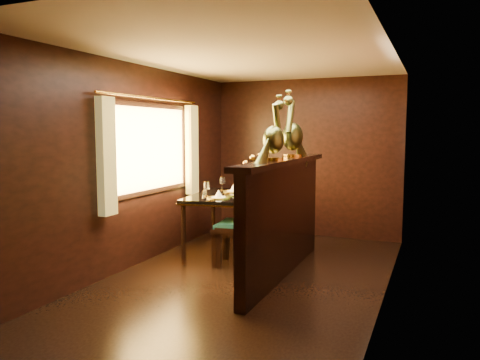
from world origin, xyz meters
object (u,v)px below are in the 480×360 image
Objects in this scene: chair_left at (244,211)px; peacock_right at (293,124)px; chair_right at (249,208)px; dining_table at (224,200)px; peacock_left at (274,127)px.

chair_left is 1.22m from peacock_right.
chair_right is 1.76× the size of peacock_right.
dining_table is 1.70m from peacock_left.
chair_right is 1.25m from peacock_left.
chair_left is at bearing 136.12° from peacock_left.
dining_table is 0.62m from chair_left.
peacock_right is at bearing 90.00° from peacock_left.
peacock_left is at bearing -90.00° from peacock_right.
peacock_left is at bearing -57.82° from chair_right.
peacock_right reaches higher than peacock_left.
peacock_right is at bearing 11.10° from chair_left.
peacock_right is at bearing -21.96° from dining_table.
chair_left is at bearing -50.28° from dining_table.
peacock_left reaches higher than chair_left.
chair_right reaches higher than dining_table.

